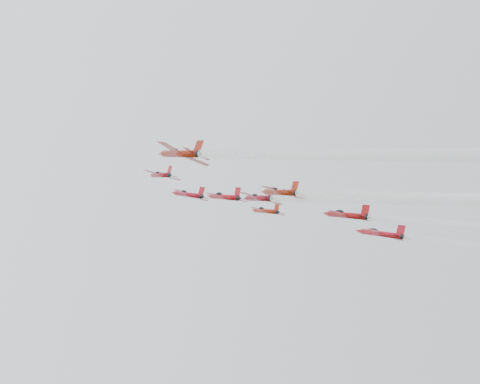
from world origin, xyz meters
TOP-DOWN VIEW (x-y plane):
  - jet_lead at (2.41, 27.58)m, footprint 10.50×13.83m
  - jet_row2_left at (-14.93, 11.08)m, footprint 8.84×11.64m
  - jet_row2_center at (1.98, 11.01)m, footprint 10.67×14.05m
  - jet_row2_right at (13.78, 10.46)m, footprint 9.33×12.29m
  - jet_center at (0.73, -47.39)m, footprint 10.10×99.14m
  - jet_rear_farleft at (-27.87, -63.26)m, footprint 10.23×100.40m

SIDE VIEW (x-z plane):
  - jet_rear_farleft at x=-27.87m, z-range 85.95..135.32m
  - jet_center at x=0.73m, z-range 93.92..142.67m
  - jet_row2_right at x=13.78m, z-range 142.94..149.61m
  - jet_row2_center at x=1.98m, z-range 142.74..150.37m
  - jet_row2_left at x=-14.93m, z-range 143.41..149.73m
  - jet_lead at x=2.41m, z-range 150.79..158.30m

